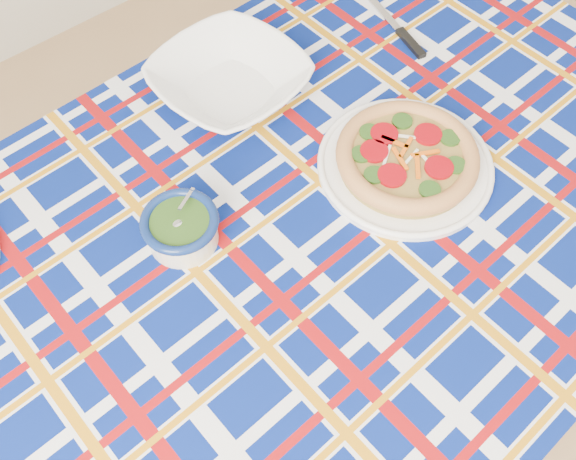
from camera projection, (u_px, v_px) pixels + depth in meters
floor at (516, 397)px, 1.66m from camera, size 4.00×4.00×0.00m
dining_table at (307, 242)px, 1.14m from camera, size 1.59×1.03×0.73m
tablecloth at (308, 235)px, 1.12m from camera, size 1.63×1.06×0.10m
main_focaccia_plate at (407, 157)px, 1.11m from camera, size 0.33×0.33×0.06m
pesto_bowl at (181, 227)px, 1.02m from camera, size 0.13×0.13×0.07m
serving_bowl at (230, 80)px, 1.20m from camera, size 0.30×0.30×0.07m
table_knife at (385, 14)px, 1.35m from camera, size 0.07×0.23×0.01m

